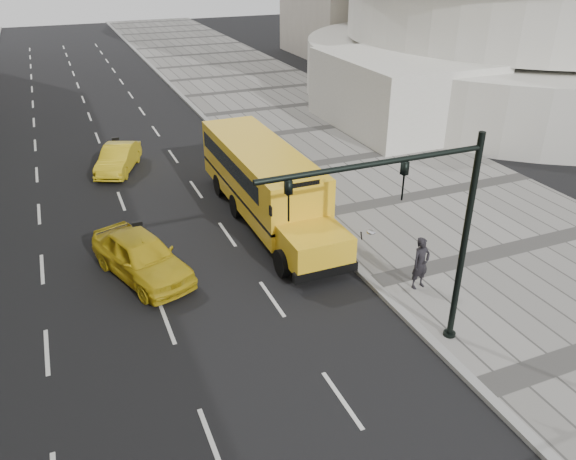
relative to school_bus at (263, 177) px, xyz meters
name	(u,v)px	position (x,y,z in m)	size (l,w,h in m)	color
ground	(166,246)	(-4.50, -1.13, -1.76)	(140.00, 140.00, 0.00)	black
sidewalk_museum	(424,196)	(7.50, -1.13, -1.69)	(12.00, 140.00, 0.15)	gray
curb_museum	(306,218)	(1.50, -1.13, -1.69)	(0.30, 140.00, 0.15)	gray
school_bus	(263,177)	(0.00, 0.00, 0.00)	(2.96, 11.56, 3.19)	yellow
taxi_near	(141,256)	(-5.67, -3.03, -0.96)	(1.90, 4.73, 1.61)	gold
taxi_far	(118,159)	(-5.02, 7.77, -1.10)	(1.42, 4.06, 1.34)	gold
pedestrian	(421,263)	(2.76, -7.57, -0.69)	(0.67, 0.44, 1.85)	black
traffic_signal	(424,225)	(0.69, -10.14, 2.33)	(6.18, 0.36, 6.40)	black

